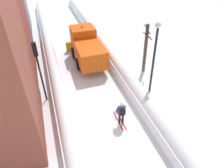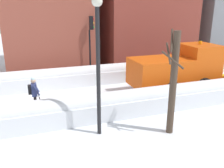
{
  "view_description": "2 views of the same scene",
  "coord_description": "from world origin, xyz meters",
  "px_view_note": "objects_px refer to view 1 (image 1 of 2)",
  "views": [
    {
      "loc": [
        -2.92,
        -8.95,
        9.92
      ],
      "look_at": [
        1.11,
        2.59,
        1.01
      ],
      "focal_mm": 33.05,
      "sensor_mm": 36.0,
      "label": 1
    },
    {
      "loc": [
        12.71,
        -0.4,
        5.11
      ],
      "look_at": [
        0.92,
        3.69,
        1.07
      ],
      "focal_mm": 38.5,
      "sensor_mm": 36.0,
      "label": 2
    }
  ],
  "objects_px": {
    "skier": "(121,112)",
    "traffic_light_pole": "(38,62)",
    "plow_truck": "(87,47)",
    "street_lamp": "(155,51)",
    "bare_tree_near": "(146,48)"
  },
  "relations": [
    {
      "from": "skier",
      "to": "street_lamp",
      "type": "height_order",
      "value": "street_lamp"
    },
    {
      "from": "traffic_light_pole",
      "to": "street_lamp",
      "type": "height_order",
      "value": "street_lamp"
    },
    {
      "from": "plow_truck",
      "to": "traffic_light_pole",
      "type": "xyz_separation_m",
      "value": [
        -4.24,
        -4.39,
        1.67
      ]
    },
    {
      "from": "traffic_light_pole",
      "to": "street_lamp",
      "type": "distance_m",
      "value": 7.85
    },
    {
      "from": "plow_truck",
      "to": "street_lamp",
      "type": "xyz_separation_m",
      "value": [
        3.43,
        -6.08,
        1.97
      ]
    },
    {
      "from": "plow_truck",
      "to": "street_lamp",
      "type": "bearing_deg",
      "value": -60.58
    },
    {
      "from": "plow_truck",
      "to": "street_lamp",
      "type": "height_order",
      "value": "street_lamp"
    },
    {
      "from": "plow_truck",
      "to": "bare_tree_near",
      "type": "xyz_separation_m",
      "value": [
        4.3,
        -3.23,
        0.72
      ]
    },
    {
      "from": "traffic_light_pole",
      "to": "street_lamp",
      "type": "bearing_deg",
      "value": -12.4
    },
    {
      "from": "skier",
      "to": "bare_tree_near",
      "type": "height_order",
      "value": "bare_tree_near"
    },
    {
      "from": "bare_tree_near",
      "to": "plow_truck",
      "type": "bearing_deg",
      "value": 143.03
    },
    {
      "from": "street_lamp",
      "to": "plow_truck",
      "type": "bearing_deg",
      "value": 119.42
    },
    {
      "from": "plow_truck",
      "to": "skier",
      "type": "bearing_deg",
      "value": -89.29
    },
    {
      "from": "plow_truck",
      "to": "bare_tree_near",
      "type": "distance_m",
      "value": 5.43
    },
    {
      "from": "skier",
      "to": "traffic_light_pole",
      "type": "relative_size",
      "value": 0.4
    }
  ]
}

